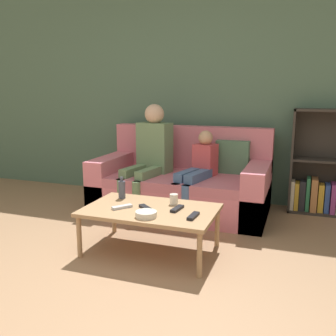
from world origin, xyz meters
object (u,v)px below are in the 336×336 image
coffee_table (150,212)px  bookshelf (325,174)px  person_child (198,170)px  couch (183,185)px  cup_near (174,199)px  tv_remote_2 (146,208)px  bottle (122,189)px  tv_remote_0 (177,209)px  tv_remote_1 (193,216)px  snack_bowl (146,214)px  person_adult (151,150)px  tv_remote_3 (122,207)px

coffee_table → bookshelf: bearing=48.8°
person_child → bookshelf: bearing=38.5°
couch → coffee_table: bearing=-85.8°
couch → person_child: (0.21, -0.17, 0.22)m
cup_near → tv_remote_2: cup_near is taller
couch → bottle: couch is taller
cup_near → tv_remote_0: bearing=-61.3°
cup_near → couch: bearing=103.0°
coffee_table → tv_remote_1: (0.39, -0.10, 0.04)m
bookshelf → bottle: bearing=-141.1°
bookshelf → snack_bowl: bookshelf is taller
person_adult → snack_bowl: size_ratio=7.18×
bookshelf → tv_remote_0: bearing=-127.0°
tv_remote_2 → bottle: bottle is taller
cup_near → tv_remote_0: 0.16m
person_child → bottle: person_child is taller
tv_remote_0 → snack_bowl: (-0.17, -0.24, 0.01)m
person_adult → tv_remote_2: 1.21m
bookshelf → tv_remote_2: 2.16m
cup_near → person_child: bearing=91.3°
bottle → cup_near: bearing=-2.0°
coffee_table → tv_remote_2: (-0.03, -0.03, 0.04)m
person_child → snack_bowl: bearing=-80.1°
cup_near → tv_remote_2: 0.27m
tv_remote_3 → snack_bowl: (0.27, -0.13, 0.01)m
person_adult → cup_near: (0.58, -0.90, -0.25)m
person_adult → tv_remote_3: bearing=-68.9°
snack_bowl → tv_remote_2: bearing=113.7°
bookshelf → tv_remote_2: bookshelf is taller
tv_remote_0 → tv_remote_3: (-0.44, -0.11, 0.00)m
bookshelf → cup_near: bookshelf is taller
bookshelf → cup_near: (-1.25, -1.42, -0.01)m
couch → bookshelf: 1.55m
bottle → coffee_table: bearing=-28.0°
bookshelf → person_adult: bearing=-164.0°
couch → bookshelf: bearing=16.1°
coffee_table → person_child: bearing=82.9°
tv_remote_0 → snack_bowl: size_ratio=1.07×
coffee_table → tv_remote_2: bearing=-127.9°
tv_remote_3 → snack_bowl: snack_bowl is taller
snack_bowl → tv_remote_1: bearing=18.4°
person_child → tv_remote_3: person_child is taller
tv_remote_1 → snack_bowl: (-0.34, -0.11, 0.01)m
cup_near → snack_bowl: bearing=-103.8°
bookshelf → bottle: bookshelf is taller
cup_near → snack_bowl: cup_near is taller
coffee_table → tv_remote_1: tv_remote_1 is taller
snack_bowl → person_child: bearing=86.5°
person_child → tv_remote_1: person_child is taller
bookshelf → person_child: 1.41m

